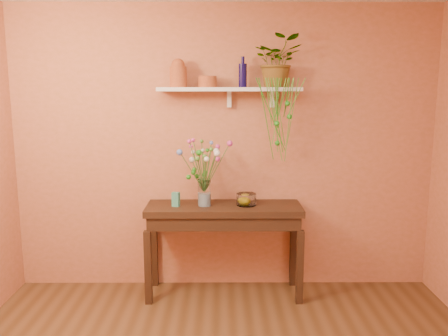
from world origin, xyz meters
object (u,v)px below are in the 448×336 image
Objects in this scene: glass_bowl at (246,200)px; sideboard at (224,219)px; blue_bottle at (243,75)px; bouquet at (203,159)px; spider_plant at (278,61)px; glass_vase at (204,194)px; terracotta_jug at (178,74)px.

sideboard is at bearing -178.14° from glass_bowl.
blue_bottle is 1.51× the size of glass_bowl.
bouquet reaches higher than glass_bowl.
spider_plant reaches higher than glass_vase.
sideboard is 2.89× the size of bouquet.
terracotta_jug reaches higher than bouquet.
terracotta_jug is at bearing -175.74° from blue_bottle.
terracotta_jug is 0.51× the size of bouquet.
spider_plant is at bearing 14.28° from bouquet.
glass_vase is 0.33m from bouquet.
sideboard is 0.27m from glass_bowl.
spider_plant is 1.29m from glass_bowl.
spider_plant is at bearing 12.44° from glass_vase.
glass_bowl is (0.21, 0.01, 0.18)m from sideboard.
blue_bottle is (0.17, 0.14, 1.31)m from sideboard.
spider_plant is 1.38m from glass_vase.
bouquet is (-0.01, -0.02, 0.33)m from glass_vase.
glass_bowl is (0.39, 0.04, -0.39)m from bouquet.
spider_plant reaches higher than sideboard.
terracotta_jug is at bearing 151.11° from bouquet.
glass_bowl is at bearing 2.13° from glass_vase.
blue_bottle is at bearing 105.45° from glass_bowl.
glass_bowl is (0.39, 0.01, -0.06)m from glass_vase.
bouquet is (-0.67, -0.17, -0.87)m from spider_plant.
sideboard is 1.38m from terracotta_jug.
glass_vase is at bearing -167.56° from spider_plant.
glass_bowl is at bearing -74.55° from blue_bottle.
blue_bottle is at bearing 38.31° from sideboard.
terracotta_jug is 0.55× the size of spider_plant.
sideboard is 7.90× the size of glass_bowl.
terracotta_jug reaches higher than sideboard.
bouquet is at bearing -28.89° from terracotta_jug.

